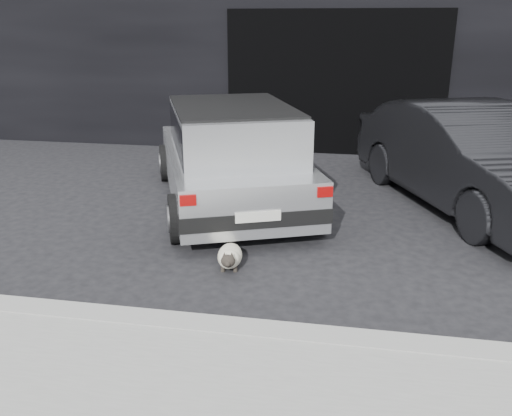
% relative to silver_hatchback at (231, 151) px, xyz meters
% --- Properties ---
extents(ground, '(80.00, 80.00, 0.00)m').
position_rel_silver_hatchback_xyz_m(ground, '(0.21, -0.67, -0.75)').
color(ground, black).
rests_on(ground, ground).
extents(building_facade, '(34.00, 4.00, 5.00)m').
position_rel_silver_hatchback_xyz_m(building_facade, '(1.21, 5.33, 1.75)').
color(building_facade, black).
rests_on(building_facade, ground).
extents(garage_opening, '(4.00, 0.10, 2.60)m').
position_rel_silver_hatchback_xyz_m(garage_opening, '(1.21, 3.32, 0.55)').
color(garage_opening, black).
rests_on(garage_opening, ground).
extents(curb, '(18.00, 0.25, 0.12)m').
position_rel_silver_hatchback_xyz_m(curb, '(1.21, -3.27, -0.69)').
color(curb, gray).
rests_on(curb, ground).
extents(silver_hatchback, '(2.92, 4.06, 1.37)m').
position_rel_silver_hatchback_xyz_m(silver_hatchback, '(0.00, 0.00, 0.00)').
color(silver_hatchback, silver).
rests_on(silver_hatchback, ground).
extents(second_car, '(2.96, 4.39, 1.37)m').
position_rel_silver_hatchback_xyz_m(second_car, '(3.13, 0.46, -0.06)').
color(second_car, black).
rests_on(second_car, ground).
extents(cat_siamese, '(0.33, 0.74, 0.26)m').
position_rel_silver_hatchback_xyz_m(cat_siamese, '(0.43, -2.00, -0.63)').
color(cat_siamese, beige).
rests_on(cat_siamese, ground).
extents(cat_white, '(0.65, 0.54, 0.36)m').
position_rel_silver_hatchback_xyz_m(cat_white, '(0.16, -1.22, -0.57)').
color(cat_white, silver).
rests_on(cat_white, ground).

